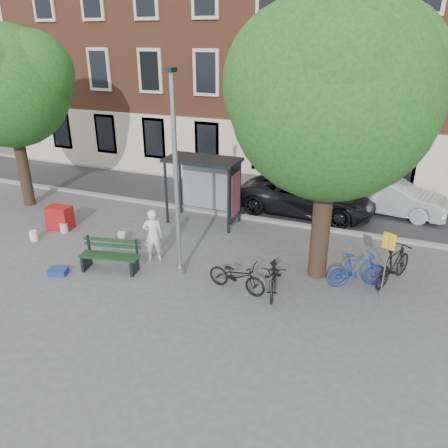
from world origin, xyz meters
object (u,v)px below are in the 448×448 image
Objects in this scene: bike_d at (394,265)px; notice_sign at (388,252)px; lamppost at (177,189)px; painter at (153,235)px; bus_shelter at (213,177)px; bench at (110,257)px; red_stand at (60,218)px; bike_c at (274,275)px; car_silver at (389,196)px; bike_b at (357,270)px; car_dark at (307,196)px; bike_a at (237,276)px.

bike_d is 1.45m from notice_sign.
painter is at bearing 158.33° from lamppost.
bus_shelter is at bearing 98.43° from lamppost.
red_stand is (-3.73, 1.99, 0.00)m from bench.
bike_c is 0.43× the size of car_silver.
lamppost is 4.24m from bus_shelter.
bench is at bearing -107.95° from bus_shelter.
red_stand is at bearing 158.34° from bike_c.
car_silver reaches higher than bike_c.
car_silver is 13.25m from red_stand.
painter is 4.23m from bike_c.
bike_d is at bearing 15.90° from bike_c.
bike_c is (-2.19, -1.17, -0.03)m from bike_b.
bike_d is 5.90m from car_dark.
car_silver is 2.23× the size of notice_sign.
bike_b is (5.80, -2.86, -1.38)m from bus_shelter.
car_silver reaches higher than bike_a.
bike_b is at bearing 13.54° from lamppost.
bike_c is at bearing 89.57° from bike_b.
bike_c is (4.20, -0.40, -0.38)m from painter.
car_dark is at bearing 80.21° from bike_c.
bike_b is at bearing -55.21° from bike_a.
bus_shelter is at bearing 6.60° from bike_d.
bench is 1.08× the size of bike_a.
bike_a is at bearing -12.00° from red_stand.
bike_c is 0.99× the size of bike_d.
bike_a is at bearing -172.83° from bike_c.
car_dark is 6.13× the size of red_stand.
red_stand is at bearing 140.76° from bench.
bike_a is at bearing 52.14° from bike_d.
lamppost reaches higher than bench.
car_silver is (0.55, 6.52, 0.21)m from bike_b.
bus_shelter reaches higher than bench.
bike_b is (3.19, 1.54, 0.06)m from bike_a.
bike_c is at bearing -60.54° from bike_a.
bus_shelter reaches higher than bike_d.
bus_shelter is at bearing 127.48° from car_silver.
car_dark is at bearing 45.36° from bench.
painter is 0.32× the size of car_dark.
bench reaches higher than red_stand.
bike_c is (3.61, -4.03, -1.40)m from bus_shelter.
lamppost is at bearing 151.01° from car_silver.
bike_a is at bearing -142.44° from notice_sign.
bike_c is at bearing -48.13° from bus_shelter.
red_stand is (-4.66, 0.90, -0.44)m from painter.
bus_shelter is 4.19m from car_dark.
bike_c reaches higher than bench.
bike_d is at bearing 99.98° from notice_sign.
bike_d is at bearing 16.75° from lamppost.
car_silver is (3.74, 8.07, 0.27)m from bike_a.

